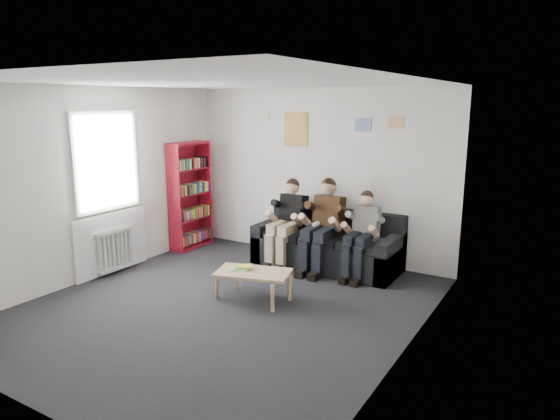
{
  "coord_description": "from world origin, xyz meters",
  "views": [
    {
      "loc": [
        3.58,
        -4.58,
        2.47
      ],
      "look_at": [
        0.02,
        1.3,
        0.99
      ],
      "focal_mm": 32.0,
      "sensor_mm": 36.0,
      "label": 1
    }
  ],
  "objects_px": {
    "bookshelf": "(190,195)",
    "person_right": "(361,235)",
    "person_middle": "(322,226)",
    "person_left": "(287,222)",
    "coffee_table": "(253,275)",
    "sofa": "(328,247)"
  },
  "relations": [
    {
      "from": "bookshelf",
      "to": "person_left",
      "type": "height_order",
      "value": "bookshelf"
    },
    {
      "from": "person_left",
      "to": "person_right",
      "type": "bearing_deg",
      "value": 2.13
    },
    {
      "from": "person_middle",
      "to": "bookshelf",
      "type": "bearing_deg",
      "value": -175.7
    },
    {
      "from": "coffee_table",
      "to": "person_left",
      "type": "bearing_deg",
      "value": 104.35
    },
    {
      "from": "sofa",
      "to": "person_left",
      "type": "distance_m",
      "value": 0.74
    },
    {
      "from": "sofa",
      "to": "person_middle",
      "type": "relative_size",
      "value": 1.6
    },
    {
      "from": "sofa",
      "to": "bookshelf",
      "type": "bearing_deg",
      "value": -173.8
    },
    {
      "from": "sofa",
      "to": "person_right",
      "type": "height_order",
      "value": "person_right"
    },
    {
      "from": "sofa",
      "to": "bookshelf",
      "type": "relative_size",
      "value": 1.21
    },
    {
      "from": "person_left",
      "to": "person_middle",
      "type": "relative_size",
      "value": 0.96
    },
    {
      "from": "coffee_table",
      "to": "person_middle",
      "type": "relative_size",
      "value": 0.68
    },
    {
      "from": "sofa",
      "to": "person_right",
      "type": "distance_m",
      "value": 0.72
    },
    {
      "from": "bookshelf",
      "to": "coffee_table",
      "type": "relative_size",
      "value": 1.96
    },
    {
      "from": "bookshelf",
      "to": "coffee_table",
      "type": "xyz_separation_m",
      "value": [
        2.26,
        -1.42,
        -0.59
      ]
    },
    {
      "from": "person_middle",
      "to": "person_right",
      "type": "bearing_deg",
      "value": 3.53
    },
    {
      "from": "coffee_table",
      "to": "person_left",
      "type": "height_order",
      "value": "person_left"
    },
    {
      "from": "bookshelf",
      "to": "person_right",
      "type": "height_order",
      "value": "bookshelf"
    },
    {
      "from": "sofa",
      "to": "coffee_table",
      "type": "height_order",
      "value": "sofa"
    },
    {
      "from": "sofa",
      "to": "bookshelf",
      "type": "height_order",
      "value": "bookshelf"
    },
    {
      "from": "person_left",
      "to": "person_middle",
      "type": "height_order",
      "value": "person_middle"
    },
    {
      "from": "person_right",
      "to": "person_middle",
      "type": "bearing_deg",
      "value": 179.89
    },
    {
      "from": "bookshelf",
      "to": "person_middle",
      "type": "height_order",
      "value": "bookshelf"
    }
  ]
}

